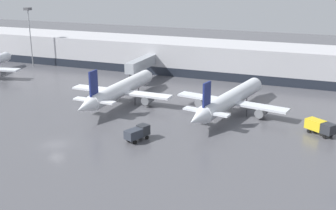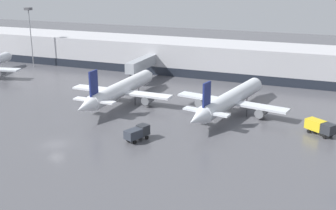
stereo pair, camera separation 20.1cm
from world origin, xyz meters
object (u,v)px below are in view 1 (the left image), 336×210
at_px(parked_jet_2, 121,89).
at_px(apron_light_mast_2, 29,20).
at_px(parked_jet_3, 231,99).
at_px(service_truck_1, 320,126).
at_px(service_truck_0, 137,132).

bearing_deg(parked_jet_2, apron_light_mast_2, 62.12).
xyz_separation_m(parked_jet_3, service_truck_1, (18.13, -6.45, -1.35)).
relative_size(service_truck_0, service_truck_1, 0.90).
relative_size(parked_jet_2, parked_jet_3, 0.98).
bearing_deg(service_truck_1, apron_light_mast_2, -163.99).
relative_size(parked_jet_3, service_truck_0, 6.88).
xyz_separation_m(parked_jet_2, apron_light_mast_2, (-43.70, 24.22, 11.32)).
relative_size(service_truck_0, apron_light_mast_2, 0.28).
distance_m(parked_jet_3, service_truck_1, 19.29).
bearing_deg(service_truck_0, parked_jet_3, -7.19).
height_order(service_truck_1, apron_light_mast_2, apron_light_mast_2).
relative_size(parked_jet_3, service_truck_1, 6.18).
bearing_deg(apron_light_mast_2, service_truck_0, -37.33).
xyz_separation_m(service_truck_0, service_truck_1, (29.74, 14.78, 0.10)).
xyz_separation_m(parked_jet_2, service_truck_1, (43.05, -4.48, -1.49)).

